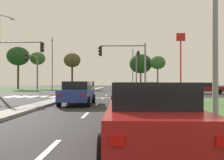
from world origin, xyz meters
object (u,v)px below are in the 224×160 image
(car_white_fifth, at_px, (79,87))
(car_navy_eighth, at_px, (148,88))
(street_lamp_second, at_px, (0,50))
(car_grey_near, at_px, (86,86))
(car_silver_second, at_px, (127,93))
(street_lamp_fourth, at_px, (133,67))
(car_maroon_third, at_px, (206,88))
(traffic_signal_far_left, at_px, (33,66))
(traffic_signal_near_right, at_px, (127,60))
(street_lamp_third, at_px, (52,61))
(treeline_fifth, at_px, (141,64))
(treeline_second, at_px, (18,56))
(car_blue_seventh, at_px, (78,93))
(treeline_third, at_px, (38,59))
(traffic_signal_near_left, at_px, (13,57))
(fastfood_pole_sign, at_px, (181,49))
(traffic_signal_far_right, at_px, (137,64))
(car_red_sixth, at_px, (150,115))
(treeline_fourth, at_px, (72,60))
(pedestrian_at_median, at_px, (93,84))
(treeline_sixth, at_px, (158,63))

(car_white_fifth, bearing_deg, car_navy_eighth, 128.09)
(car_white_fifth, bearing_deg, street_lamp_second, 70.60)
(car_grey_near, height_order, car_silver_second, car_grey_near)
(street_lamp_fourth, bearing_deg, car_maroon_third, -75.42)
(traffic_signal_far_left, height_order, traffic_signal_near_right, traffic_signal_far_left)
(street_lamp_third, bearing_deg, treeline_fifth, 30.41)
(treeline_second, bearing_deg, car_blue_seventh, -63.02)
(street_lamp_second, bearing_deg, car_navy_eighth, 11.06)
(car_grey_near, relative_size, car_silver_second, 1.08)
(car_grey_near, bearing_deg, car_maroon_third, 131.18)
(car_navy_eighth, xyz_separation_m, traffic_signal_far_left, (-16.21, 5.33, 3.11))
(treeline_third, bearing_deg, street_lamp_fourth, 6.25)
(traffic_signal_near_left, xyz_separation_m, fastfood_pole_sign, (23.31, 26.82, 4.44))
(car_white_fifth, bearing_deg, street_lamp_fourth, -119.08)
(traffic_signal_near_right, bearing_deg, treeline_fifth, 83.12)
(car_maroon_third, relative_size, traffic_signal_far_right, 0.73)
(car_grey_near, xyz_separation_m, street_lamp_fourth, (10.59, 9.46, 4.74))
(car_red_sixth, height_order, treeline_fifth, treeline_fifth)
(street_lamp_fourth, relative_size, treeline_fourth, 1.21)
(car_silver_second, xyz_separation_m, fastfood_pole_sign, (12.04, 34.30, 7.70))
(treeline_second, xyz_separation_m, treeline_third, (3.06, 4.37, -0.11))
(car_navy_eighth, height_order, pedestrian_at_median, pedestrian_at_median)
(car_silver_second, distance_m, car_red_sixth, 11.81)
(car_blue_seventh, relative_size, pedestrian_at_median, 2.65)
(car_grey_near, height_order, car_red_sixth, car_grey_near)
(car_maroon_third, height_order, street_lamp_fourth, street_lamp_fourth)
(car_grey_near, distance_m, treeline_third, 16.20)
(street_lamp_second, bearing_deg, treeline_third, 101.62)
(traffic_signal_near_right, xyz_separation_m, treeline_sixth, (7.95, 32.79, 2.30))
(car_white_fifth, height_order, car_red_sixth, car_white_fifth)
(traffic_signal_far_right, xyz_separation_m, treeline_third, (-22.88, 24.89, 3.30))
(traffic_signal_near_left, xyz_separation_m, traffic_signal_far_right, (13.33, 11.69, 0.11))
(street_lamp_second, xyz_separation_m, treeline_second, (-10.01, 29.43, 2.42))
(treeline_sixth, bearing_deg, treeline_fifth, 139.23)
(street_lamp_second, relative_size, fastfood_pole_sign, 0.79)
(traffic_signal_near_left, xyz_separation_m, treeline_third, (-9.55, 36.58, 3.41))
(traffic_signal_far_left, distance_m, street_lamp_fourth, 32.08)
(car_white_fifth, height_order, treeline_second, treeline_second)
(traffic_signal_near_left, distance_m, treeline_sixth, 38.21)
(car_grey_near, relative_size, car_red_sixth, 0.97)
(car_white_fifth, distance_m, street_lamp_second, 18.74)
(car_grey_near, xyz_separation_m, traffic_signal_near_right, (8.02, -29.71, 2.92))
(car_grey_near, distance_m, car_silver_second, 37.99)
(street_lamp_fourth, bearing_deg, treeline_fourth, -154.28)
(street_lamp_fourth, distance_m, treeline_second, 27.71)
(car_red_sixth, xyz_separation_m, traffic_signal_far_right, (1.86, 30.99, 3.37))
(car_white_fifth, bearing_deg, treeline_second, -37.29)
(treeline_second, bearing_deg, treeline_fourth, 0.48)
(street_lamp_second, relative_size, treeline_sixth, 1.21)
(car_blue_seventh, distance_m, street_lamp_second, 15.87)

